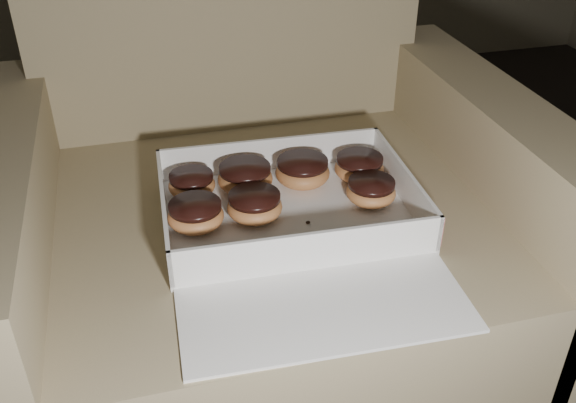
# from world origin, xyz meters

# --- Properties ---
(armchair) EXTENTS (0.93, 0.78, 0.97)m
(armchair) POSITION_xyz_m (0.18, 0.69, 0.30)
(armchair) COLOR #857255
(armchair) RESTS_ON floor
(bakery_box) EXTENTS (0.41, 0.47, 0.07)m
(bakery_box) POSITION_xyz_m (0.21, 0.53, 0.45)
(bakery_box) COLOR white
(bakery_box) RESTS_ON armchair
(donut_a) EXTENTS (0.09, 0.09, 0.05)m
(donut_a) POSITION_xyz_m (0.25, 0.65, 0.47)
(donut_a) COLOR #DF8D4E
(donut_a) RESTS_ON bakery_box
(donut_b) EXTENTS (0.09, 0.09, 0.05)m
(donut_b) POSITION_xyz_m (0.15, 0.66, 0.47)
(donut_b) COLOR #DF8D4E
(donut_b) RESTS_ON bakery_box
(donut_c) EXTENTS (0.08, 0.08, 0.04)m
(donut_c) POSITION_xyz_m (0.35, 0.64, 0.46)
(donut_c) COLOR #DF8D4E
(donut_c) RESTS_ON bakery_box
(donut_d) EXTENTS (0.08, 0.08, 0.04)m
(donut_d) POSITION_xyz_m (0.34, 0.57, 0.46)
(donut_d) COLOR #DF8D4E
(donut_d) RESTS_ON bakery_box
(donut_e) EXTENTS (0.09, 0.09, 0.04)m
(donut_e) POSITION_xyz_m (0.06, 0.57, 0.46)
(donut_e) COLOR #DF8D4E
(donut_e) RESTS_ON bakery_box
(donut_f) EXTENTS (0.09, 0.09, 0.04)m
(donut_f) POSITION_xyz_m (0.15, 0.57, 0.46)
(donut_f) COLOR #DF8D4E
(donut_f) RESTS_ON bakery_box
(donut_g) EXTENTS (0.08, 0.08, 0.04)m
(donut_g) POSITION_xyz_m (0.06, 0.67, 0.46)
(donut_g) COLOR #DF8D4E
(donut_g) RESTS_ON bakery_box
(crumb_a) EXTENTS (0.01, 0.01, 0.00)m
(crumb_a) POSITION_xyz_m (0.23, 0.54, 0.44)
(crumb_a) COLOR black
(crumb_a) RESTS_ON bakery_box
(crumb_b) EXTENTS (0.01, 0.01, 0.00)m
(crumb_b) POSITION_xyz_m (0.09, 0.51, 0.44)
(crumb_b) COLOR black
(crumb_b) RESTS_ON bakery_box
(crumb_c) EXTENTS (0.01, 0.01, 0.00)m
(crumb_c) POSITION_xyz_m (0.30, 0.50, 0.44)
(crumb_c) COLOR black
(crumb_c) RESTS_ON bakery_box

